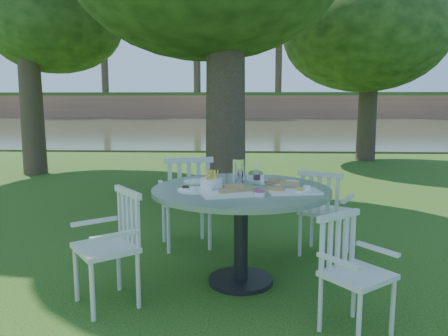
# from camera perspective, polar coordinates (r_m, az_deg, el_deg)

# --- Properties ---
(ground) EXTENTS (140.00, 140.00, 0.00)m
(ground) POSITION_cam_1_polar(r_m,az_deg,el_deg) (4.73, -0.12, -10.60)
(ground) COLOR #193C0C
(ground) RESTS_ON ground
(table) EXTENTS (1.50, 1.50, 0.84)m
(table) POSITION_cam_1_polar(r_m,az_deg,el_deg) (3.72, 2.24, -4.82)
(table) COLOR black
(table) RESTS_ON ground
(chair_ne) EXTENTS (0.59, 0.58, 0.88)m
(chair_ne) POSITION_cam_1_polar(r_m,az_deg,el_deg) (4.48, 12.72, -4.99)
(chair_ne) COLOR silver
(chair_ne) RESTS_ON ground
(chair_nw) EXTENTS (0.62, 0.60, 0.99)m
(chair_nw) POSITION_cam_1_polar(r_m,az_deg,el_deg) (4.62, -4.80, -3.57)
(chair_nw) COLOR silver
(chair_nw) RESTS_ON ground
(chair_sw) EXTENTS (0.60, 0.61, 0.89)m
(chair_sw) POSITION_cam_1_polar(r_m,az_deg,el_deg) (3.51, -13.91, -8.82)
(chair_sw) COLOR silver
(chair_sw) RESTS_ON ground
(chair_se) EXTENTS (0.55, 0.55, 0.80)m
(chair_se) POSITION_cam_1_polar(r_m,az_deg,el_deg) (3.15, 15.92, -11.89)
(chair_se) COLOR silver
(chair_se) RESTS_ON ground
(tableware) EXTENTS (1.17, 0.95, 0.22)m
(tableware) POSITION_cam_1_polar(r_m,az_deg,el_deg) (3.73, 2.06, -1.83)
(tableware) COLOR white
(tableware) RESTS_ON table
(river) EXTENTS (100.00, 28.00, 0.12)m
(river) POSITION_cam_1_polar(r_m,az_deg,el_deg) (27.51, 2.30, 5.33)
(river) COLOR #363A22
(river) RESTS_ON ground
(far_bank) EXTENTS (100.00, 18.00, 15.20)m
(far_bank) POSITION_cam_1_polar(r_m,az_deg,el_deg) (45.94, 2.91, 15.69)
(far_bank) COLOR #8D5842
(far_bank) RESTS_ON ground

